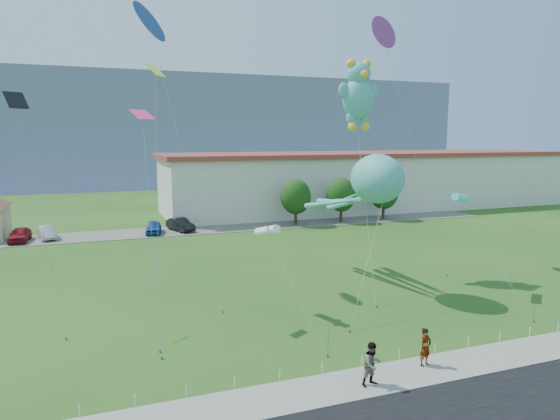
% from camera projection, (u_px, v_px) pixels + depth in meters
% --- Properties ---
extents(ground, '(160.00, 160.00, 0.00)m').
position_uv_depth(ground, '(367.00, 352.00, 24.32)').
color(ground, '#244D15').
rests_on(ground, ground).
extents(sidewalk, '(80.00, 2.50, 0.10)m').
position_uv_depth(sidewalk, '(399.00, 376.00, 21.76)').
color(sidewalk, gray).
rests_on(sidewalk, ground).
extents(parking_strip, '(70.00, 6.00, 0.06)m').
position_uv_depth(parking_strip, '(211.00, 229.00, 56.81)').
color(parking_strip, '#59544C').
rests_on(parking_strip, ground).
extents(hill_ridge, '(160.00, 50.00, 25.00)m').
position_uv_depth(hill_ridge, '(141.00, 129.00, 133.92)').
color(hill_ridge, slate).
rests_on(hill_ridge, ground).
extents(warehouse, '(61.00, 15.00, 8.20)m').
position_uv_depth(warehouse, '(371.00, 180.00, 73.47)').
color(warehouse, beige).
rests_on(warehouse, ground).
extents(rope_fence, '(26.05, 0.05, 0.50)m').
position_uv_depth(rope_fence, '(381.00, 358.00, 23.08)').
color(rope_fence, white).
rests_on(rope_fence, ground).
extents(tree_near, '(3.60, 3.60, 5.47)m').
position_uv_depth(tree_near, '(296.00, 197.00, 58.82)').
color(tree_near, '#3F2B19').
rests_on(tree_near, ground).
extents(tree_mid, '(3.60, 3.60, 5.47)m').
position_uv_depth(tree_mid, '(341.00, 195.00, 60.87)').
color(tree_mid, '#3F2B19').
rests_on(tree_mid, ground).
extents(tree_far, '(3.60, 3.60, 5.47)m').
position_uv_depth(tree_far, '(384.00, 193.00, 62.93)').
color(tree_far, '#3F2B19').
rests_on(tree_far, ground).
extents(pedestrian_left, '(0.72, 0.56, 1.74)m').
position_uv_depth(pedestrian_left, '(425.00, 347.00, 22.55)').
color(pedestrian_left, gray).
rests_on(pedestrian_left, sidewalk).
extents(pedestrian_right, '(1.00, 0.83, 1.86)m').
position_uv_depth(pedestrian_right, '(372.00, 364.00, 20.73)').
color(pedestrian_right, gray).
rests_on(pedestrian_right, sidewalk).
extents(parked_car_red, '(1.99, 4.27, 1.41)m').
position_uv_depth(parked_car_red, '(20.00, 235.00, 49.61)').
color(parked_car_red, maroon).
rests_on(parked_car_red, parking_strip).
extents(parked_car_silver, '(2.31, 4.23, 1.32)m').
position_uv_depth(parked_car_silver, '(46.00, 232.00, 50.99)').
color(parked_car_silver, '#B7B6BE').
rests_on(parked_car_silver, parking_strip).
extents(parked_car_blue, '(2.17, 4.16, 1.35)m').
position_uv_depth(parked_car_blue, '(153.00, 227.00, 53.91)').
color(parked_car_blue, '#1A4594').
rests_on(parked_car_blue, parking_strip).
extents(parked_car_black, '(2.83, 4.52, 1.41)m').
position_uv_depth(parked_car_black, '(180.00, 224.00, 55.40)').
color(parked_car_black, black).
rests_on(parked_car_black, parking_strip).
extents(octopus_kite, '(6.26, 12.60, 9.32)m').
position_uv_depth(octopus_kite, '(367.00, 188.00, 33.39)').
color(octopus_kite, teal).
rests_on(octopus_kite, ground).
extents(teddy_bear_kite, '(4.21, 8.53, 15.97)m').
position_uv_depth(teddy_bear_kite, '(358.00, 93.00, 36.45)').
color(teddy_bear_kite, teal).
rests_on(teddy_bear_kite, ground).
extents(small_kite_black, '(2.69, 4.60, 12.78)m').
position_uv_depth(small_kite_black, '(22.00, 127.00, 26.75)').
color(small_kite_black, black).
rests_on(small_kite_black, ground).
extents(small_kite_purple, '(2.90, 7.52, 19.49)m').
position_uv_depth(small_kite_purple, '(385.00, 38.00, 40.40)').
color(small_kite_purple, '#B538E1').
rests_on(small_kite_purple, ground).
extents(small_kite_pink, '(1.29, 6.88, 12.04)m').
position_uv_depth(small_kite_pink, '(144.00, 139.00, 27.09)').
color(small_kite_pink, '#FF3879').
rests_on(small_kite_pink, ground).
extents(small_kite_cyan, '(0.69, 7.35, 6.86)m').
position_uv_depth(small_kite_cyan, '(460.00, 198.00, 32.83)').
color(small_kite_cyan, '#38F2FD').
rests_on(small_kite_cyan, ground).
extents(small_kite_yellow, '(1.78, 8.11, 14.72)m').
position_uv_depth(small_kite_yellow, '(156.00, 101.00, 28.72)').
color(small_kite_yellow, '#DBED37').
rests_on(small_kite_yellow, ground).
extents(small_kite_white, '(1.05, 7.84, 5.44)m').
position_uv_depth(small_kite_white, '(268.00, 231.00, 28.90)').
color(small_kite_white, white).
rests_on(small_kite_white, ground).
extents(small_kite_blue, '(3.68, 9.13, 18.84)m').
position_uv_depth(small_kite_blue, '(151.00, 28.00, 33.79)').
color(small_kite_blue, blue).
rests_on(small_kite_blue, ground).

